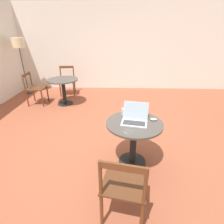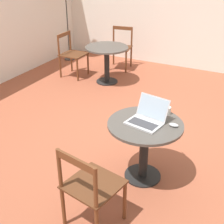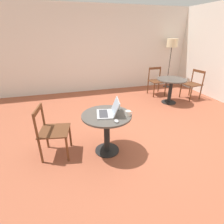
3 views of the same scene
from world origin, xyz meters
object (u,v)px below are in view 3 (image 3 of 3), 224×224
(cafe_table_near, at_px, (107,124))
(floor_lamp, at_px, (172,45))
(chair_mid_back, at_px, (156,81))
(mug, at_px, (128,113))
(cafe_table_mid, at_px, (171,85))
(chair_near_left, at_px, (52,131))
(mouse, at_px, (116,121))
(chair_mid_right, at_px, (193,84))
(laptop, at_px, (108,112))
(drinking_glass, at_px, (118,106))

(cafe_table_near, xyz_separation_m, floor_lamp, (3.19, 3.17, 0.96))
(chair_mid_back, bearing_deg, mug, -127.39)
(cafe_table_mid, xyz_separation_m, chair_near_left, (-3.22, -1.55, -0.08))
(chair_mid_back, distance_m, mouse, 3.60)
(cafe_table_mid, distance_m, floor_lamp, 1.93)
(floor_lamp, bearing_deg, cafe_table_mid, -120.08)
(floor_lamp, bearing_deg, mug, -131.01)
(chair_mid_right, bearing_deg, chair_mid_back, 143.01)
(chair_mid_right, bearing_deg, cafe_table_mid, -171.15)
(cafe_table_near, relative_size, chair_mid_back, 0.94)
(mouse, bearing_deg, laptop, 100.38)
(cafe_table_near, xyz_separation_m, chair_near_left, (-0.88, 0.16, -0.08))
(mouse, relative_size, mug, 0.83)
(floor_lamp, xyz_separation_m, mouse, (-3.11, -3.45, -0.77))
(cafe_table_near, relative_size, cafe_table_mid, 1.00)
(chair_mid_right, bearing_deg, drinking_glass, -150.07)
(chair_mid_back, relative_size, floor_lamp, 0.51)
(cafe_table_mid, distance_m, chair_near_left, 3.58)
(cafe_table_mid, height_order, laptop, laptop)
(drinking_glass, bearing_deg, chair_mid_right, 29.93)
(mug, bearing_deg, drinking_glass, 104.04)
(cafe_table_near, relative_size, chair_near_left, 0.94)
(cafe_table_mid, bearing_deg, laptop, -143.44)
(cafe_table_near, height_order, laptop, laptop)
(chair_near_left, relative_size, mug, 7.15)
(chair_mid_back, bearing_deg, floor_lamp, 37.77)
(floor_lamp, bearing_deg, drinking_glass, -134.19)
(chair_mid_right, xyz_separation_m, mouse, (-3.13, -2.13, 0.27))
(chair_mid_right, distance_m, chair_mid_back, 1.09)
(mouse, height_order, mug, mug)
(mug, bearing_deg, mouse, -147.53)
(chair_mid_right, height_order, laptop, laptop)
(mouse, distance_m, drinking_glass, 0.46)
(cafe_table_near, bearing_deg, mug, -22.26)
(mouse, bearing_deg, chair_near_left, 154.96)
(cafe_table_mid, bearing_deg, chair_mid_back, 90.76)
(mug, bearing_deg, laptop, 156.54)
(cafe_table_near, height_order, mug, mug)
(chair_near_left, distance_m, mouse, 1.09)
(cafe_table_mid, relative_size, mug, 6.70)
(drinking_glass, bearing_deg, cafe_table_mid, 36.82)
(chair_near_left, xyz_separation_m, chair_mid_right, (4.08, 1.69, 0.00))
(mug, xyz_separation_m, drinking_glass, (-0.07, 0.28, 0.01))
(cafe_table_mid, distance_m, chair_mid_back, 0.80)
(chair_mid_back, height_order, drinking_glass, chair_mid_back)
(cafe_table_near, xyz_separation_m, laptop, (0.02, -0.00, 0.22))
(chair_near_left, relative_size, floor_lamp, 0.51)
(cafe_table_mid, xyz_separation_m, chair_mid_back, (-0.01, 0.79, -0.08))
(cafe_table_near, distance_m, chair_mid_right, 3.70)
(chair_near_left, xyz_separation_m, laptop, (0.90, -0.17, 0.31))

